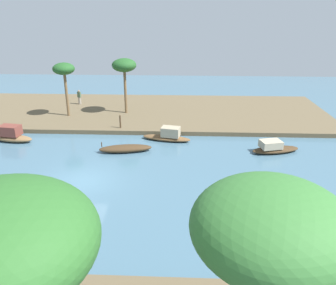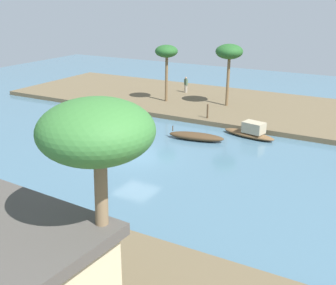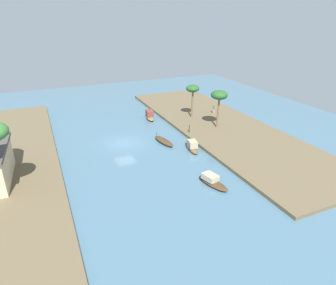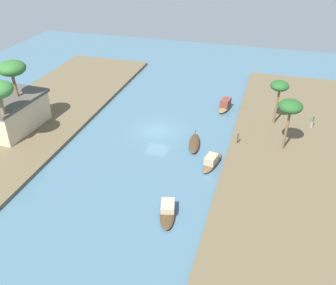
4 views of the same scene
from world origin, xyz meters
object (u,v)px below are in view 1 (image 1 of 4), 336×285
object	(u,v)px
sampan_downstream_large	(274,148)
palm_tree_left_near	(124,66)
sampan_upstream_small	(168,136)
palm_tree_right_short	(271,234)
sampan_near_left_bank	(12,135)
sampan_foreground	(125,148)
mooring_post	(120,122)
palm_tree_right_tall	(0,252)
person_on_near_bank	(79,98)
palm_tree_left_far	(64,70)

from	to	relation	value
sampan_downstream_large	palm_tree_left_near	bearing A→B (deg)	-47.80
sampan_upstream_small	palm_tree_right_short	xyz separation A→B (m)	(-2.76, 20.61, 6.01)
sampan_near_left_bank	sampan_foreground	distance (m)	9.82
sampan_downstream_large	palm_tree_left_near	distance (m)	16.01
mooring_post	palm_tree_right_tall	xyz separation A→B (m)	(-2.79, 23.80, 6.03)
sampan_near_left_bank	palm_tree_left_near	xyz separation A→B (m)	(-8.31, -7.28, 4.47)
sampan_foreground	person_on_near_bank	world-z (taller)	person_on_near_bank
sampan_near_left_bank	person_on_near_bank	size ratio (longest dim) A/B	2.28
palm_tree_right_tall	person_on_near_bank	bearing A→B (deg)	-74.62
person_on_near_bank	mooring_post	world-z (taller)	person_on_near_bank
sampan_near_left_bank	palm_tree_right_short	world-z (taller)	palm_tree_right_short
sampan_foreground	palm_tree_right_tall	world-z (taller)	palm_tree_right_tall
sampan_near_left_bank	palm_tree_right_tall	world-z (taller)	palm_tree_right_tall
sampan_upstream_small	sampan_foreground	world-z (taller)	sampan_upstream_small
palm_tree_left_near	sampan_near_left_bank	bearing A→B (deg)	41.20
mooring_post	palm_tree_right_short	distance (m)	24.21
palm_tree_left_near	palm_tree_right_short	distance (m)	28.14
sampan_downstream_large	palm_tree_left_near	size ratio (longest dim) A/B	0.72
sampan_downstream_large	sampan_upstream_small	size ratio (longest dim) A/B	0.93
mooring_post	palm_tree_right_short	world-z (taller)	palm_tree_right_short
sampan_downstream_large	person_on_near_bank	bearing A→B (deg)	-45.75
sampan_downstream_large	sampan_upstream_small	world-z (taller)	sampan_upstream_small
sampan_near_left_bank	palm_tree_right_short	distance (m)	25.94
sampan_near_left_bank	palm_tree_left_near	distance (m)	11.92
sampan_near_left_bank	palm_tree_left_near	size ratio (longest dim) A/B	0.66
sampan_upstream_small	mooring_post	bearing A→B (deg)	-12.22
sampan_upstream_small	palm_tree_left_far	size ratio (longest dim) A/B	0.81
sampan_foreground	sampan_upstream_small	bearing A→B (deg)	-151.51
sampan_upstream_small	person_on_near_bank	world-z (taller)	person_on_near_bank
sampan_upstream_small	palm_tree_left_near	bearing A→B (deg)	-43.85
palm_tree_left_near	palm_tree_right_tall	bearing A→B (deg)	96.06
sampan_foreground	mooring_post	size ratio (longest dim) A/B	3.61
sampan_near_left_bank	palm_tree_right_short	xyz separation A→B (m)	(-15.59, 19.87, 5.90)
person_on_near_bank	palm_tree_left_far	bearing A→B (deg)	113.85
person_on_near_bank	palm_tree_left_near	distance (m)	7.43
sampan_upstream_small	sampan_foreground	xyz separation A→B (m)	(3.15, 2.45, -0.17)
sampan_near_left_bank	mooring_post	size ratio (longest dim) A/B	3.12
sampan_downstream_large	sampan_foreground	bearing A→B (deg)	-11.67
palm_tree_left_far	sampan_upstream_small	bearing A→B (deg)	151.93
person_on_near_bank	sampan_near_left_bank	bearing A→B (deg)	97.71
palm_tree_right_tall	palm_tree_left_far	bearing A→B (deg)	-72.61
sampan_upstream_small	sampan_foreground	bearing A→B (deg)	49.44
person_on_near_bank	palm_tree_right_short	xyz separation A→B (m)	(-12.88, 30.04, 5.36)
sampan_downstream_large	person_on_near_bank	world-z (taller)	person_on_near_bank
sampan_downstream_large	sampan_upstream_small	xyz separation A→B (m)	(8.14, -2.10, 0.06)
sampan_foreground	palm_tree_left_far	distance (m)	11.34
sampan_foreground	mooring_post	distance (m)	4.54
palm_tree_left_far	palm_tree_right_short	world-z (taller)	palm_tree_right_short
palm_tree_right_short	sampan_upstream_small	bearing A→B (deg)	-82.36
sampan_foreground	palm_tree_right_short	size ratio (longest dim) A/B	0.59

